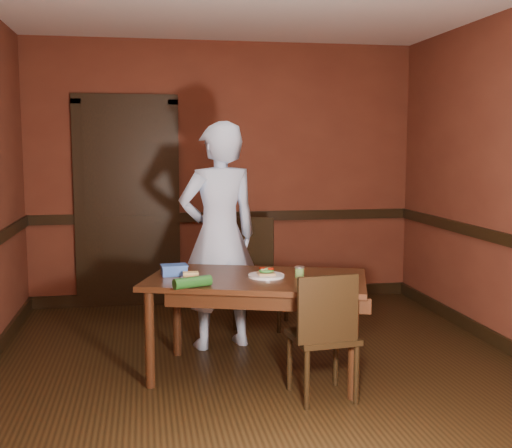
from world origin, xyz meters
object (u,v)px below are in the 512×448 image
object	(u,v)px
dining_table	(257,326)
person	(219,236)
chair_near	(323,334)
food_tub	(174,270)
chair_far	(261,273)
cheese_saucer	(191,276)
sauce_jar	(300,272)
sandwich_plate	(266,274)

from	to	relation	value
dining_table	person	size ratio (longest dim) A/B	0.83
chair_near	food_tub	bearing A→B (deg)	-40.69
chair_far	cheese_saucer	distance (m)	1.43
person	sauce_jar	distance (m)	0.93
sandwich_plate	chair_far	bearing A→B (deg)	81.13
cheese_saucer	sauce_jar	bearing A→B (deg)	-8.36
dining_table	person	distance (m)	0.92
food_tub	dining_table	bearing A→B (deg)	-21.74
chair_far	chair_near	size ratio (longest dim) A/B	1.16
dining_table	sauce_jar	xyz separation A→B (m)	(0.29, -0.07, 0.40)
sandwich_plate	sauce_jar	bearing A→B (deg)	-16.35
sauce_jar	cheese_saucer	size ratio (longest dim) A/B	0.57
sandwich_plate	food_tub	xyz separation A→B (m)	(-0.64, 0.17, 0.02)
dining_table	chair_near	world-z (taller)	chair_near
person	sandwich_plate	distance (m)	0.78
chair_far	sandwich_plate	xyz separation A→B (m)	(-0.20, -1.25, 0.24)
chair_far	chair_near	distance (m)	1.73
chair_near	person	bearing A→B (deg)	-71.69
person	dining_table	bearing A→B (deg)	89.90
chair_near	sauce_jar	bearing A→B (deg)	-88.06
chair_far	sandwich_plate	size ratio (longest dim) A/B	3.81
chair_far	sauce_jar	xyz separation A→B (m)	(0.03, -1.32, 0.27)
dining_table	cheese_saucer	world-z (taller)	cheese_saucer
sandwich_plate	chair_near	bearing A→B (deg)	-59.27
sauce_jar	cheese_saucer	bearing A→B (deg)	171.64
sauce_jar	cheese_saucer	xyz separation A→B (m)	(-0.76, 0.11, -0.02)
sandwich_plate	cheese_saucer	world-z (taller)	sandwich_plate
cheese_saucer	food_tub	xyz separation A→B (m)	(-0.11, 0.12, 0.02)
sandwich_plate	sauce_jar	size ratio (longest dim) A/B	3.20
chair_far	chair_near	bearing A→B (deg)	-65.35
person	food_tub	distance (m)	0.69
sauce_jar	dining_table	bearing A→B (deg)	166.58
dining_table	sandwich_plate	distance (m)	0.38
dining_table	chair_far	xyz separation A→B (m)	(0.26, 1.25, 0.13)
chair_far	person	bearing A→B (deg)	-108.04
sandwich_plate	cheese_saucer	distance (m)	0.53
chair_far	food_tub	world-z (taller)	chair_far
chair_near	sandwich_plate	xyz separation A→B (m)	(-0.28, 0.47, 0.31)
chair_near	person	world-z (taller)	person
sauce_jar	person	bearing A→B (deg)	121.51
person	food_tub	size ratio (longest dim) A/B	9.24
person	chair_far	bearing A→B (deg)	-144.43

